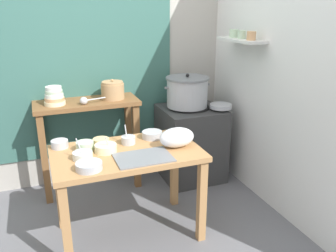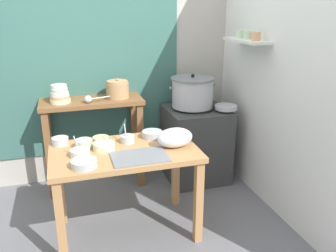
{
  "view_description": "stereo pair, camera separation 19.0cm",
  "coord_description": "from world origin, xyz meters",
  "views": [
    {
      "loc": [
        -0.53,
        -2.4,
        1.76
      ],
      "look_at": [
        0.43,
        0.11,
        0.82
      ],
      "focal_mm": 37.46,
      "sensor_mm": 36.0,
      "label": 1
    },
    {
      "loc": [
        -0.35,
        -2.46,
        1.76
      ],
      "look_at": [
        0.43,
        0.11,
        0.82
      ],
      "focal_mm": 37.46,
      "sensor_mm": 36.0,
      "label": 2
    }
  ],
  "objects": [
    {
      "name": "prep_bowl_4",
      "position": [
        -0.27,
        -0.26,
        0.75
      ],
      "size": [
        0.18,
        0.18,
        0.05
      ],
      "color": "#B7BABF",
      "rests_on": "prep_table"
    },
    {
      "name": "back_shelf_table",
      "position": [
        -0.11,
        0.83,
        0.68
      ],
      "size": [
        0.96,
        0.4,
        0.9
      ],
      "color": "brown",
      "rests_on": "ground"
    },
    {
      "name": "ground_plane",
      "position": [
        0.0,
        0.0,
        0.0
      ],
      "size": [
        9.0,
        9.0,
        0.0
      ],
      "primitive_type": "plane",
      "color": "slate"
    },
    {
      "name": "prep_table",
      "position": [
        0.04,
        -0.04,
        0.61
      ],
      "size": [
        1.1,
        0.66,
        0.72
      ],
      "color": "#B27F4C",
      "rests_on": "ground"
    },
    {
      "name": "prep_bowl_3",
      "position": [
        -0.29,
        -0.07,
        0.75
      ],
      "size": [
        0.14,
        0.14,
        0.16
      ],
      "color": "silver",
      "rests_on": "prep_table"
    },
    {
      "name": "prep_bowl_7",
      "position": [
        0.09,
        0.1,
        0.75
      ],
      "size": [
        0.11,
        0.11,
        0.15
      ],
      "color": "#B7BABF",
      "rests_on": "prep_table"
    },
    {
      "name": "plastic_bag",
      "position": [
        0.42,
        -0.1,
        0.8
      ],
      "size": [
        0.28,
        0.18,
        0.15
      ],
      "primitive_type": "ellipsoid",
      "color": "white",
      "rests_on": "prep_table"
    },
    {
      "name": "bowl_stack_enamel",
      "position": [
        -0.4,
        0.8,
        0.98
      ],
      "size": [
        0.19,
        0.19,
        0.17
      ],
      "color": "beige",
      "rests_on": "back_shelf_table"
    },
    {
      "name": "wall_right",
      "position": [
        1.4,
        0.2,
        1.3
      ],
      "size": [
        0.3,
        3.2,
        2.6
      ],
      "color": "white",
      "rests_on": "ground"
    },
    {
      "name": "wide_pan",
      "position": [
        1.15,
        0.54,
        0.8
      ],
      "size": [
        0.22,
        0.22,
        0.04
      ],
      "primitive_type": "cylinder",
      "color": "#B7BABF",
      "rests_on": "stove_block"
    },
    {
      "name": "stove_block",
      "position": [
        0.91,
        0.7,
        0.38
      ],
      "size": [
        0.6,
        0.61,
        0.78
      ],
      "color": "#383838",
      "rests_on": "ground"
    },
    {
      "name": "prep_bowl_2",
      "position": [
        -0.11,
        0.16,
        0.75
      ],
      "size": [
        0.13,
        0.13,
        0.05
      ],
      "color": "#E5C684",
      "rests_on": "prep_table"
    },
    {
      "name": "prep_bowl_5",
      "position": [
        -0.11,
        -0.0,
        0.75
      ],
      "size": [
        0.16,
        0.16,
        0.14
      ],
      "color": "beige",
      "rests_on": "prep_table"
    },
    {
      "name": "ladle",
      "position": [
        -0.14,
        0.72,
        0.94
      ],
      "size": [
        0.25,
        0.09,
        0.07
      ],
      "color": "#B7BABF",
      "rests_on": "back_shelf_table"
    },
    {
      "name": "prep_bowl_1",
      "position": [
        0.3,
        0.15,
        0.75
      ],
      "size": [
        0.17,
        0.17,
        0.06
      ],
      "color": "#B7BABF",
      "rests_on": "prep_table"
    },
    {
      "name": "steamer_pot",
      "position": [
        0.87,
        0.72,
        0.93
      ],
      "size": [
        0.48,
        0.43,
        0.33
      ],
      "color": "#B7BABF",
      "rests_on": "stove_block"
    },
    {
      "name": "prep_bowl_0",
      "position": [
        -0.42,
        0.2,
        0.75
      ],
      "size": [
        0.13,
        0.13,
        0.06
      ],
      "color": "#B7BABF",
      "rests_on": "prep_table"
    },
    {
      "name": "clay_pot",
      "position": [
        0.14,
        0.83,
        0.98
      ],
      "size": [
        0.22,
        0.22,
        0.19
      ],
      "color": "tan",
      "rests_on": "back_shelf_table"
    },
    {
      "name": "serving_tray",
      "position": [
        0.12,
        -0.21,
        0.72
      ],
      "size": [
        0.4,
        0.28,
        0.01
      ],
      "primitive_type": "cube",
      "color": "slate",
      "rests_on": "prep_table"
    },
    {
      "name": "wall_back",
      "position": [
        0.08,
        1.1,
        1.3
      ],
      "size": [
        4.4,
        0.12,
        2.6
      ],
      "color": "#B2ADA3",
      "rests_on": "ground"
    },
    {
      "name": "prep_bowl_6",
      "position": [
        -0.25,
        0.08,
        0.76
      ],
      "size": [
        0.13,
        0.13,
        0.07
      ],
      "color": "#B7D1AD",
      "rests_on": "prep_table"
    }
  ]
}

